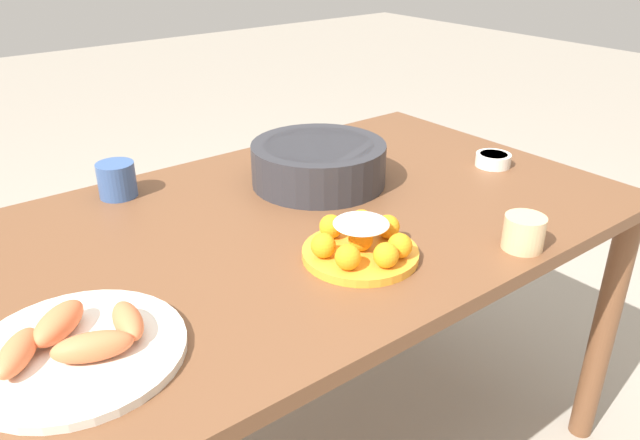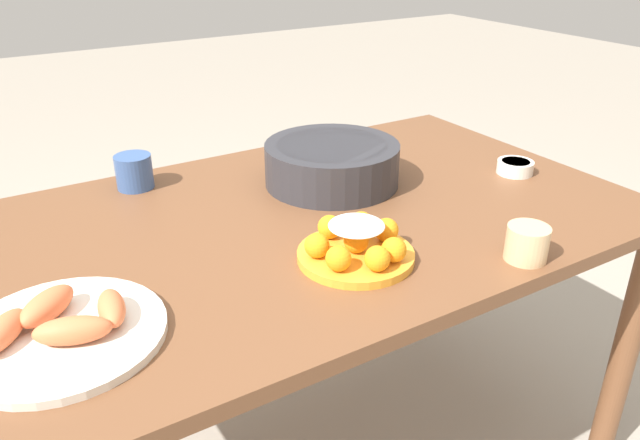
{
  "view_description": "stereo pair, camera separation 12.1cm",
  "coord_description": "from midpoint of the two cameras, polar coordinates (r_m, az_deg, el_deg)",
  "views": [
    {
      "loc": [
        -0.66,
        -0.96,
        1.28
      ],
      "look_at": [
        0.01,
        -0.11,
        0.75
      ],
      "focal_mm": 35.0,
      "sensor_mm": 36.0,
      "label": 1
    },
    {
      "loc": [
        -0.56,
        -1.03,
        1.28
      ],
      "look_at": [
        0.01,
        -0.11,
        0.75
      ],
      "focal_mm": 35.0,
      "sensor_mm": 36.0,
      "label": 2
    }
  ],
  "objects": [
    {
      "name": "cup_far",
      "position": [
        1.49,
        -20.34,
        3.41
      ],
      "size": [
        0.08,
        0.08,
        0.08
      ],
      "color": "#38568E",
      "rests_on": "dining_table"
    },
    {
      "name": "sauce_bowl",
      "position": [
        1.63,
        13.52,
        5.37
      ],
      "size": [
        0.09,
        0.09,
        0.03
      ],
      "color": "silver",
      "rests_on": "dining_table"
    },
    {
      "name": "dining_table",
      "position": [
        1.34,
        -5.79,
        -3.47
      ],
      "size": [
        1.51,
        0.87,
        0.71
      ],
      "color": "brown",
      "rests_on": "ground_plane"
    },
    {
      "name": "serving_bowl",
      "position": [
        1.46,
        -2.51,
        5.25
      ],
      "size": [
        0.31,
        0.31,
        0.1
      ],
      "color": "#2D2D33",
      "rests_on": "dining_table"
    },
    {
      "name": "cup_near",
      "position": [
        1.22,
        15.49,
        -1.18
      ],
      "size": [
        0.08,
        0.08,
        0.07
      ],
      "color": "#DBB27F",
      "rests_on": "dining_table"
    },
    {
      "name": "seafood_platter",
      "position": [
        1.0,
        -24.75,
        -10.53
      ],
      "size": [
        0.31,
        0.31,
        0.06
      ],
      "color": "silver",
      "rests_on": "dining_table"
    },
    {
      "name": "cake_plate",
      "position": [
        1.14,
        0.78,
        -2.29
      ],
      "size": [
        0.22,
        0.22,
        0.08
      ],
      "color": "gold",
      "rests_on": "dining_table"
    }
  ]
}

